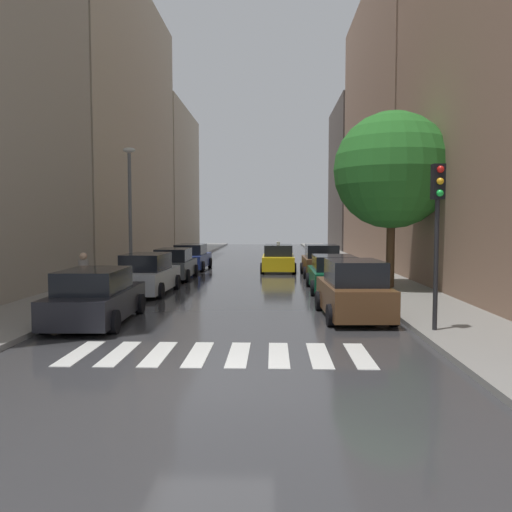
{
  "coord_description": "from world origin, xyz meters",
  "views": [
    {
      "loc": [
        1.22,
        -9.21,
        2.95
      ],
      "look_at": [
        0.15,
        22.38,
        0.87
      ],
      "focal_mm": 35.52,
      "sensor_mm": 36.0,
      "label": 1
    }
  ],
  "objects_px": {
    "parked_car_right_nearest": "(354,291)",
    "parked_car_left_third": "(174,265)",
    "street_tree_right": "(392,171)",
    "traffic_light_right_corner": "(438,210)",
    "parked_car_left_fourth": "(191,258)",
    "parked_car_right_third": "(321,262)",
    "parked_car_left_second": "(148,275)",
    "pedestrian_near_tree": "(84,276)",
    "parked_car_right_second": "(333,274)",
    "lamp_post_left": "(130,204)",
    "taxi_midroad": "(278,259)",
    "parked_car_left_nearest": "(96,298)"
  },
  "relations": [
    {
      "from": "parked_car_right_nearest",
      "to": "pedestrian_near_tree",
      "type": "xyz_separation_m",
      "value": [
        -9.25,
        2.13,
        0.23
      ]
    },
    {
      "from": "parked_car_left_nearest",
      "to": "pedestrian_near_tree",
      "type": "relative_size",
      "value": 2.63
    },
    {
      "from": "parked_car_left_third",
      "to": "parked_car_right_third",
      "type": "bearing_deg",
      "value": -78.38
    },
    {
      "from": "parked_car_right_second",
      "to": "taxi_midroad",
      "type": "relative_size",
      "value": 0.95
    },
    {
      "from": "parked_car_right_third",
      "to": "traffic_light_right_corner",
      "type": "height_order",
      "value": "traffic_light_right_corner"
    },
    {
      "from": "parked_car_right_second",
      "to": "parked_car_left_third",
      "type": "bearing_deg",
      "value": 60.02
    },
    {
      "from": "pedestrian_near_tree",
      "to": "traffic_light_right_corner",
      "type": "bearing_deg",
      "value": -103.75
    },
    {
      "from": "parked_car_left_fourth",
      "to": "street_tree_right",
      "type": "height_order",
      "value": "street_tree_right"
    },
    {
      "from": "taxi_midroad",
      "to": "traffic_light_right_corner",
      "type": "relative_size",
      "value": 1.09
    },
    {
      "from": "parked_car_left_nearest",
      "to": "lamp_post_left",
      "type": "xyz_separation_m",
      "value": [
        -1.58,
        9.25,
        3.08
      ]
    },
    {
      "from": "street_tree_right",
      "to": "traffic_light_right_corner",
      "type": "height_order",
      "value": "street_tree_right"
    },
    {
      "from": "parked_car_right_second",
      "to": "lamp_post_left",
      "type": "bearing_deg",
      "value": 77.66
    },
    {
      "from": "parked_car_left_second",
      "to": "parked_car_right_nearest",
      "type": "distance_m",
      "value": 9.24
    },
    {
      "from": "parked_car_left_second",
      "to": "parked_car_right_nearest",
      "type": "relative_size",
      "value": 1.1
    },
    {
      "from": "parked_car_right_nearest",
      "to": "parked_car_right_second",
      "type": "relative_size",
      "value": 0.92
    },
    {
      "from": "parked_car_left_fourth",
      "to": "parked_car_right_third",
      "type": "distance_m",
      "value": 8.66
    },
    {
      "from": "pedestrian_near_tree",
      "to": "parked_car_right_nearest",
      "type": "bearing_deg",
      "value": -94.27
    },
    {
      "from": "parked_car_left_fourth",
      "to": "parked_car_right_third",
      "type": "bearing_deg",
      "value": -114.65
    },
    {
      "from": "parked_car_left_nearest",
      "to": "traffic_light_right_corner",
      "type": "height_order",
      "value": "traffic_light_right_corner"
    },
    {
      "from": "parked_car_left_nearest",
      "to": "parked_car_left_second",
      "type": "height_order",
      "value": "parked_car_left_second"
    },
    {
      "from": "taxi_midroad",
      "to": "parked_car_left_nearest",
      "type": "bearing_deg",
      "value": 161.6
    },
    {
      "from": "parked_car_left_second",
      "to": "traffic_light_right_corner",
      "type": "xyz_separation_m",
      "value": [
        9.44,
        -7.53,
        2.5
      ]
    },
    {
      "from": "parked_car_right_nearest",
      "to": "parked_car_right_third",
      "type": "relative_size",
      "value": 1.01
    },
    {
      "from": "parked_car_right_nearest",
      "to": "parked_car_right_third",
      "type": "xyz_separation_m",
      "value": [
        0.16,
        12.26,
        -0.02
      ]
    },
    {
      "from": "lamp_post_left",
      "to": "street_tree_right",
      "type": "bearing_deg",
      "value": -7.94
    },
    {
      "from": "parked_car_left_second",
      "to": "pedestrian_near_tree",
      "type": "xyz_separation_m",
      "value": [
        -1.55,
        -2.99,
        0.28
      ]
    },
    {
      "from": "parked_car_left_fourth",
      "to": "pedestrian_near_tree",
      "type": "relative_size",
      "value": 2.73
    },
    {
      "from": "taxi_midroad",
      "to": "parked_car_left_third",
      "type": "bearing_deg",
      "value": 128.83
    },
    {
      "from": "traffic_light_right_corner",
      "to": "lamp_post_left",
      "type": "relative_size",
      "value": 0.68
    },
    {
      "from": "taxi_midroad",
      "to": "street_tree_right",
      "type": "relative_size",
      "value": 0.62
    },
    {
      "from": "parked_car_right_nearest",
      "to": "lamp_post_left",
      "type": "relative_size",
      "value": 0.65
    },
    {
      "from": "parked_car_right_nearest",
      "to": "parked_car_left_third",
      "type": "bearing_deg",
      "value": 33.67
    },
    {
      "from": "parked_car_left_fourth",
      "to": "lamp_post_left",
      "type": "bearing_deg",
      "value": 169.4
    },
    {
      "from": "parked_car_left_second",
      "to": "parked_car_right_third",
      "type": "xyz_separation_m",
      "value": [
        7.86,
        7.14,
        0.03
      ]
    },
    {
      "from": "parked_car_right_third",
      "to": "parked_car_right_nearest",
      "type": "bearing_deg",
      "value": 178.87
    },
    {
      "from": "parked_car_left_fourth",
      "to": "parked_car_right_nearest",
      "type": "xyz_separation_m",
      "value": [
        7.63,
        -16.02,
        0.08
      ]
    },
    {
      "from": "parked_car_right_third",
      "to": "traffic_light_right_corner",
      "type": "relative_size",
      "value": 0.94
    },
    {
      "from": "parked_car_left_second",
      "to": "taxi_midroad",
      "type": "height_order",
      "value": "taxi_midroad"
    },
    {
      "from": "parked_car_right_third",
      "to": "street_tree_right",
      "type": "relative_size",
      "value": 0.54
    },
    {
      "from": "parked_car_left_third",
      "to": "parked_car_right_third",
      "type": "relative_size",
      "value": 1.04
    },
    {
      "from": "parked_car_left_fourth",
      "to": "street_tree_right",
      "type": "distance_m",
      "value": 14.66
    },
    {
      "from": "parked_car_left_second",
      "to": "street_tree_right",
      "type": "height_order",
      "value": "street_tree_right"
    },
    {
      "from": "taxi_midroad",
      "to": "street_tree_right",
      "type": "distance_m",
      "value": 10.65
    },
    {
      "from": "street_tree_right",
      "to": "parked_car_right_second",
      "type": "bearing_deg",
      "value": -170.89
    },
    {
      "from": "taxi_midroad",
      "to": "street_tree_right",
      "type": "xyz_separation_m",
      "value": [
        4.79,
        -8.42,
        4.43
      ]
    },
    {
      "from": "traffic_light_right_corner",
      "to": "parked_car_left_fourth",
      "type": "bearing_deg",
      "value": 116.95
    },
    {
      "from": "parked_car_left_second",
      "to": "parked_car_right_second",
      "type": "distance_m",
      "value": 7.87
    },
    {
      "from": "street_tree_right",
      "to": "parked_car_left_second",
      "type": "bearing_deg",
      "value": -172.22
    },
    {
      "from": "parked_car_left_fourth",
      "to": "traffic_light_right_corner",
      "type": "xyz_separation_m",
      "value": [
        9.37,
        -18.44,
        2.53
      ]
    },
    {
      "from": "parked_car_left_fourth",
      "to": "parked_car_right_second",
      "type": "distance_m",
      "value": 12.57
    }
  ]
}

